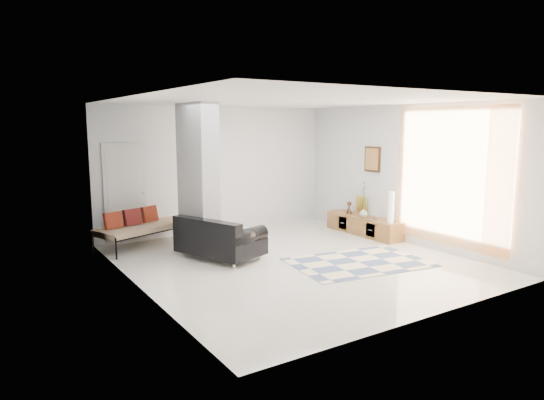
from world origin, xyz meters
TOP-DOWN VIEW (x-y plane):
  - floor at (0.00, 0.00)m, footprint 6.00×6.00m
  - ceiling at (0.00, 0.00)m, footprint 6.00×6.00m
  - wall_back at (0.00, 3.00)m, footprint 6.00×0.00m
  - wall_front at (0.00, -3.00)m, footprint 6.00×0.00m
  - wall_left at (-2.75, 0.00)m, footprint 0.00×6.00m
  - wall_right at (2.75, 0.00)m, footprint 0.00×6.00m
  - partition_column at (-1.10, 1.60)m, footprint 0.35×1.20m
  - hallway_door at (-2.10, 2.96)m, footprint 0.85×0.06m
  - curtain at (2.67, -1.15)m, footprint 0.00×2.55m
  - wall_art at (2.72, 0.90)m, footprint 0.04×0.45m
  - media_console at (2.52, 0.90)m, footprint 0.45×1.99m
  - loveseat at (-1.06, 0.86)m, footprint 1.38×1.75m
  - daybed at (-1.93, 2.46)m, footprint 2.01×1.37m
  - area_rug at (0.90, -0.71)m, footprint 2.55×1.89m
  - cylinder_lamp at (2.50, 0.09)m, footprint 0.12×0.12m
  - bronze_figurine at (2.47, 1.33)m, footprint 0.15×0.15m
  - vase at (2.47, 0.87)m, footprint 0.19×0.19m

SIDE VIEW (x-z plane):
  - floor at x=0.00m, z-range 0.00..0.00m
  - area_rug at x=0.90m, z-range 0.00..0.01m
  - media_console at x=2.52m, z-range -0.20..0.60m
  - loveseat at x=-1.06m, z-range -0.02..0.74m
  - daybed at x=-1.93m, z-range 0.03..0.80m
  - vase at x=2.47m, z-range 0.40..0.59m
  - bronze_figurine at x=2.47m, z-range 0.40..0.67m
  - cylinder_lamp at x=2.50m, z-range 0.40..1.05m
  - hallway_door at x=-2.10m, z-range 0.00..2.04m
  - partition_column at x=-1.10m, z-range 0.00..2.80m
  - wall_back at x=0.00m, z-range -1.60..4.40m
  - wall_front at x=0.00m, z-range -1.60..4.40m
  - wall_left at x=-2.75m, z-range -1.60..4.40m
  - wall_right at x=2.75m, z-range -1.60..4.40m
  - curtain at x=2.67m, z-range 0.17..2.72m
  - wall_art at x=2.72m, z-range 1.38..1.92m
  - ceiling at x=0.00m, z-range 2.80..2.80m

